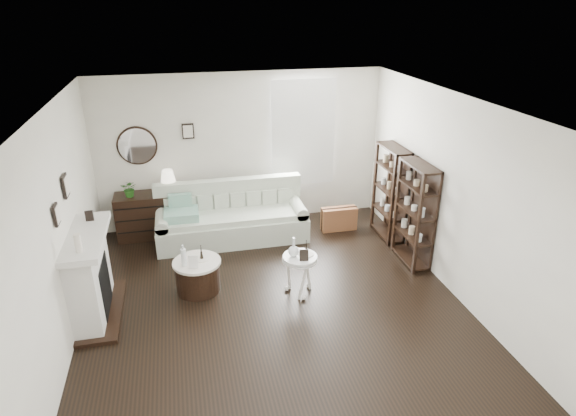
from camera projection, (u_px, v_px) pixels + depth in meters
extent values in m
plane|color=black|center=(274.00, 303.00, 6.56)|extent=(5.50, 5.50, 0.00)
plane|color=white|center=(271.00, 105.00, 5.47)|extent=(5.50, 5.50, 0.00)
plane|color=white|center=(242.00, 150.00, 8.47)|extent=(5.00, 0.00, 5.00)
plane|color=white|center=(346.00, 361.00, 3.56)|extent=(5.00, 0.00, 5.00)
plane|color=white|center=(58.00, 233.00, 5.50)|extent=(0.00, 5.50, 5.50)
plane|color=white|center=(453.00, 196.00, 6.53)|extent=(0.00, 5.50, 5.50)
cube|color=white|center=(303.00, 133.00, 8.58)|extent=(1.00, 0.02, 1.80)
cube|color=white|center=(303.00, 134.00, 8.52)|extent=(1.15, 0.02, 1.90)
cylinder|color=silver|center=(137.00, 146.00, 8.00)|extent=(0.60, 0.03, 0.60)
cube|color=black|center=(188.00, 131.00, 8.09)|extent=(0.20, 0.03, 0.26)
cube|color=silver|center=(90.00, 277.00, 6.12)|extent=(0.34, 1.20, 1.10)
cube|color=black|center=(94.00, 287.00, 6.19)|extent=(0.30, 0.65, 0.70)
cube|color=silver|center=(86.00, 237.00, 5.90)|extent=(0.44, 1.35, 0.08)
cube|color=black|center=(103.00, 311.00, 6.35)|extent=(0.50, 1.40, 0.05)
cylinder|color=silver|center=(78.00, 243.00, 5.44)|extent=(0.08, 0.08, 0.22)
cube|color=black|center=(89.00, 216.00, 6.22)|extent=(0.10, 0.03, 0.14)
cube|color=black|center=(56.00, 215.00, 5.36)|extent=(0.03, 0.18, 0.24)
cube|color=black|center=(65.00, 186.00, 5.90)|extent=(0.03, 0.22, 0.28)
cube|color=black|center=(390.00, 193.00, 8.10)|extent=(0.30, 0.80, 1.60)
cylinder|color=tan|center=(394.00, 214.00, 7.99)|extent=(0.08, 0.08, 0.11)
cylinder|color=tan|center=(388.00, 208.00, 8.21)|extent=(0.08, 0.08, 0.11)
cylinder|color=tan|center=(382.00, 202.00, 8.43)|extent=(0.08, 0.08, 0.11)
cylinder|color=tan|center=(396.00, 191.00, 7.83)|extent=(0.08, 0.08, 0.11)
cylinder|color=tan|center=(390.00, 186.00, 8.05)|extent=(0.08, 0.08, 0.11)
cylinder|color=tan|center=(384.00, 181.00, 8.27)|extent=(0.08, 0.08, 0.11)
cylinder|color=tan|center=(398.00, 168.00, 7.66)|extent=(0.08, 0.08, 0.11)
cylinder|color=tan|center=(392.00, 163.00, 7.89)|extent=(0.08, 0.08, 0.11)
cylinder|color=tan|center=(386.00, 159.00, 8.11)|extent=(0.08, 0.08, 0.11)
cube|color=black|center=(415.00, 214.00, 7.30)|extent=(0.30, 0.80, 1.60)
cylinder|color=tan|center=(419.00, 238.00, 7.19)|extent=(0.08, 0.08, 0.11)
cylinder|color=tan|center=(412.00, 231.00, 7.41)|extent=(0.08, 0.08, 0.11)
cylinder|color=tan|center=(405.00, 224.00, 7.63)|extent=(0.08, 0.08, 0.11)
cylinder|color=tan|center=(422.00, 214.00, 7.02)|extent=(0.08, 0.08, 0.11)
cylinder|color=tan|center=(414.00, 207.00, 7.25)|extent=(0.08, 0.08, 0.11)
cylinder|color=tan|center=(407.00, 201.00, 7.47)|extent=(0.08, 0.08, 0.11)
cylinder|color=tan|center=(426.00, 188.00, 6.86)|extent=(0.08, 0.08, 0.11)
cylinder|color=tan|center=(417.00, 182.00, 7.09)|extent=(0.08, 0.08, 0.11)
cylinder|color=tan|center=(410.00, 177.00, 7.31)|extent=(0.08, 0.08, 0.11)
cube|color=beige|center=(232.00, 229.00, 8.20)|extent=(2.51, 0.87, 0.41)
cube|color=beige|center=(232.00, 216.00, 8.07)|extent=(2.17, 0.70, 0.10)
cube|color=beige|center=(229.00, 200.00, 8.34)|extent=(2.51, 0.19, 0.77)
cube|color=beige|center=(163.00, 233.00, 7.94)|extent=(0.21, 0.82, 0.50)
cube|color=beige|center=(297.00, 220.00, 8.41)|extent=(0.21, 0.82, 0.50)
cube|color=#227D52|center=(181.00, 215.00, 7.83)|extent=(0.56, 0.46, 0.14)
cube|color=brown|center=(339.00, 219.00, 8.54)|extent=(0.63, 0.21, 0.42)
cube|color=black|center=(152.00, 215.00, 8.27)|extent=(1.16, 0.48, 0.77)
cube|color=black|center=(152.00, 230.00, 8.11)|extent=(1.11, 0.01, 0.02)
cube|color=black|center=(151.00, 219.00, 8.03)|extent=(1.11, 0.01, 0.02)
cube|color=black|center=(149.00, 207.00, 7.94)|extent=(1.11, 0.01, 0.01)
imported|color=#215618|center=(130.00, 189.00, 7.95)|extent=(0.30, 0.27, 0.29)
cylinder|color=black|center=(198.00, 277.00, 6.77)|extent=(0.61, 0.61, 0.43)
cylinder|color=silver|center=(197.00, 262.00, 6.67)|extent=(0.67, 0.67, 0.04)
cylinder|color=white|center=(300.00, 257.00, 6.56)|extent=(0.48, 0.48, 0.03)
cylinder|color=silver|center=(300.00, 260.00, 6.57)|extent=(0.49, 0.49, 0.02)
cylinder|color=silver|center=(300.00, 276.00, 6.68)|extent=(0.04, 0.04, 0.55)
cylinder|color=silver|center=(184.00, 255.00, 6.50)|extent=(0.07, 0.07, 0.31)
cube|color=silver|center=(193.00, 262.00, 6.47)|extent=(0.14, 0.08, 0.18)
cube|color=black|center=(304.00, 255.00, 6.41)|extent=(0.13, 0.07, 0.16)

